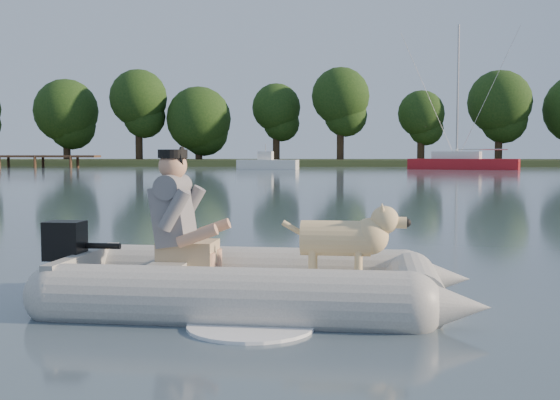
{
  "coord_description": "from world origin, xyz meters",
  "views": [
    {
      "loc": [
        0.55,
        -6.25,
        1.28
      ],
      "look_at": [
        0.25,
        1.55,
        0.75
      ],
      "focal_mm": 45.0,
      "sensor_mm": 36.0,
      "label": 1
    }
  ],
  "objects_px": {
    "sailboat": "(462,163)",
    "motorboat": "(268,157)",
    "dog": "(336,244)",
    "man": "(176,211)",
    "dinghy": "(257,235)"
  },
  "relations": [
    {
      "from": "sailboat",
      "to": "motorboat",
      "type": "bearing_deg",
      "value": -158.25
    },
    {
      "from": "dog",
      "to": "sailboat",
      "type": "bearing_deg",
      "value": 81.92
    },
    {
      "from": "motorboat",
      "to": "sailboat",
      "type": "bearing_deg",
      "value": 9.78
    },
    {
      "from": "dog",
      "to": "man",
      "type": "bearing_deg",
      "value": -180.0
    },
    {
      "from": "dog",
      "to": "sailboat",
      "type": "xyz_separation_m",
      "value": [
        11.48,
        47.61,
        -0.04
      ]
    },
    {
      "from": "dog",
      "to": "sailboat",
      "type": "relative_size",
      "value": 0.09
    },
    {
      "from": "motorboat",
      "to": "dinghy",
      "type": "bearing_deg",
      "value": -78.72
    },
    {
      "from": "dinghy",
      "to": "sailboat",
      "type": "relative_size",
      "value": 0.42
    },
    {
      "from": "man",
      "to": "motorboat",
      "type": "bearing_deg",
      "value": 97.69
    },
    {
      "from": "man",
      "to": "dinghy",
      "type": "bearing_deg",
      "value": -4.24
    },
    {
      "from": "motorboat",
      "to": "sailboat",
      "type": "height_order",
      "value": "sailboat"
    },
    {
      "from": "dog",
      "to": "dinghy",
      "type": "bearing_deg",
      "value": -175.43
    },
    {
      "from": "dinghy",
      "to": "motorboat",
      "type": "height_order",
      "value": "motorboat"
    },
    {
      "from": "dinghy",
      "to": "sailboat",
      "type": "bearing_deg",
      "value": 81.18
    },
    {
      "from": "dog",
      "to": "sailboat",
      "type": "distance_m",
      "value": 48.98
    }
  ]
}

